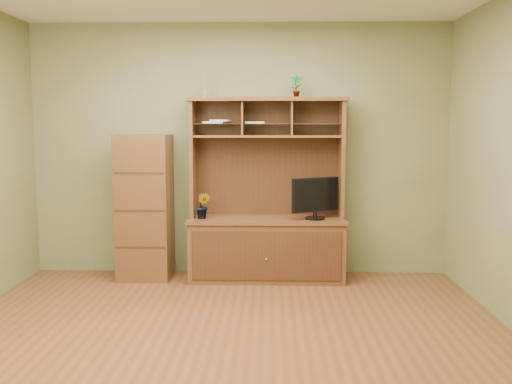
{
  "coord_description": "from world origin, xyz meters",
  "views": [
    {
      "loc": [
        0.34,
        -4.18,
        1.61
      ],
      "look_at": [
        0.2,
        1.2,
        0.98
      ],
      "focal_mm": 40.0,
      "sensor_mm": 36.0,
      "label": 1
    }
  ],
  "objects": [
    {
      "name": "magazines",
      "position": [
        -0.09,
        1.8,
        1.65
      ],
      "size": [
        0.66,
        0.19,
        0.04
      ],
      "color": "silver",
      "rests_on": "media_hutch"
    },
    {
      "name": "side_cabinet",
      "position": [
        -0.99,
        1.74,
        0.76
      ],
      "size": [
        0.54,
        0.49,
        1.52
      ],
      "color": "#492714",
      "rests_on": "room"
    },
    {
      "name": "reed_diffuser",
      "position": [
        -0.36,
        1.8,
        2.0
      ],
      "size": [
        0.05,
        0.05,
        0.26
      ],
      "color": "silver",
      "rests_on": "media_hutch"
    },
    {
      "name": "room",
      "position": [
        0.0,
        0.0,
        1.35
      ],
      "size": [
        4.54,
        4.04,
        2.74
      ],
      "color": "brown",
      "rests_on": "ground"
    },
    {
      "name": "top_plant",
      "position": [
        0.6,
        1.8,
        2.02
      ],
      "size": [
        0.13,
        0.09,
        0.24
      ],
      "primitive_type": "imported",
      "rotation": [
        0.0,
        0.0,
        -0.01
      ],
      "color": "#3B6D26",
      "rests_on": "media_hutch"
    },
    {
      "name": "media_hutch",
      "position": [
        0.3,
        1.73,
        0.52
      ],
      "size": [
        1.66,
        0.61,
        1.9
      ],
      "color": "#492714",
      "rests_on": "room"
    },
    {
      "name": "orchid_plant",
      "position": [
        -0.36,
        1.65,
        0.79
      ],
      "size": [
        0.18,
        0.16,
        0.27
      ],
      "primitive_type": "imported",
      "rotation": [
        0.0,
        0.0,
        -0.32
      ],
      "color": "#30541C",
      "rests_on": "media_hutch"
    },
    {
      "name": "monitor",
      "position": [
        0.8,
        1.65,
        0.88
      ],
      "size": [
        0.49,
        0.3,
        0.43
      ],
      "rotation": [
        0.0,
        0.0,
        0.51
      ],
      "color": "black",
      "rests_on": "media_hutch"
    }
  ]
}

